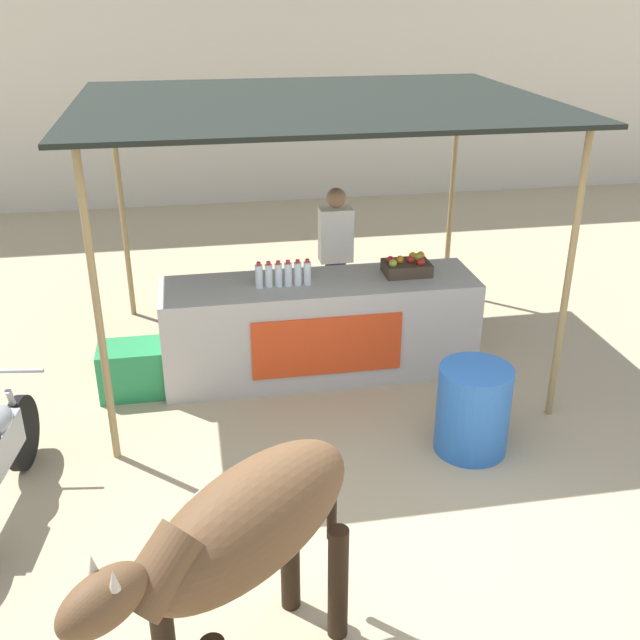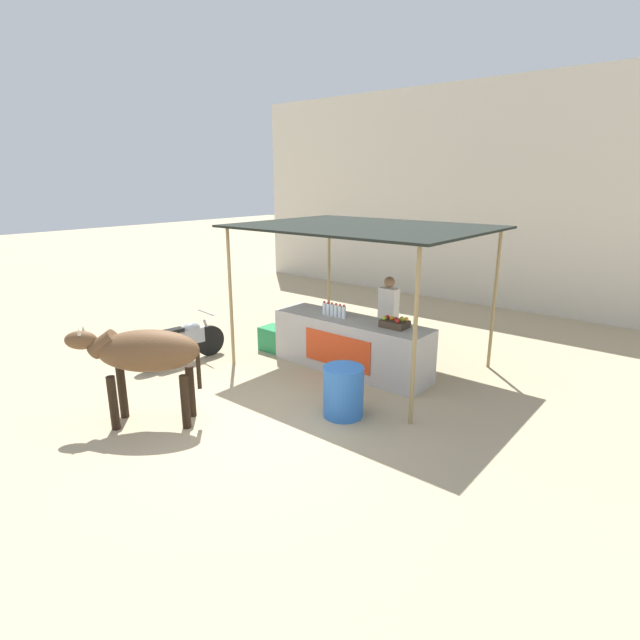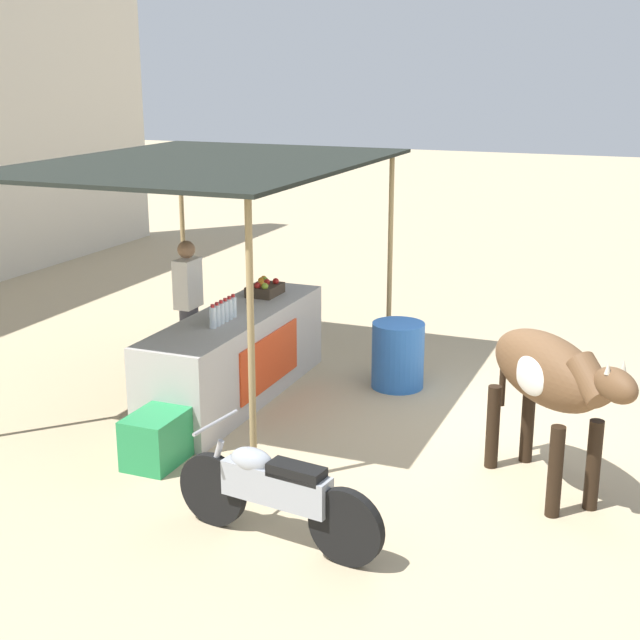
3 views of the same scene
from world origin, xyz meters
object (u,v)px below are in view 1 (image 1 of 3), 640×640
(stall_counter, at_px, (320,328))
(fruit_crate, at_px, (407,266))
(water_barrel, at_px, (473,409))
(cooler_box, at_px, (132,370))
(cow, at_px, (243,533))
(vendor_behind_counter, at_px, (336,263))

(stall_counter, xyz_separation_m, fruit_crate, (0.86, 0.05, 0.55))
(water_barrel, bearing_deg, cooler_box, 152.68)
(stall_counter, relative_size, fruit_crate, 6.82)
(cooler_box, xyz_separation_m, water_barrel, (2.79, -1.44, 0.14))
(fruit_crate, distance_m, cow, 3.99)
(stall_counter, xyz_separation_m, cow, (-1.01, -3.47, 0.55))
(vendor_behind_counter, distance_m, cooler_box, 2.35)
(vendor_behind_counter, bearing_deg, water_barrel, -73.22)
(water_barrel, height_order, cow, cow)
(water_barrel, xyz_separation_m, cow, (-2.00, -1.93, 0.66))
(vendor_behind_counter, xyz_separation_m, water_barrel, (0.69, -2.29, -0.47))
(stall_counter, distance_m, vendor_behind_counter, 0.89)
(vendor_behind_counter, height_order, cooler_box, vendor_behind_counter)
(stall_counter, distance_m, cooler_box, 1.82)
(stall_counter, height_order, fruit_crate, fruit_crate)
(water_barrel, bearing_deg, cow, -136.07)
(fruit_crate, relative_size, cow, 0.27)
(water_barrel, distance_m, cow, 2.85)
(stall_counter, distance_m, water_barrel, 1.83)
(cow, bearing_deg, water_barrel, 43.93)
(stall_counter, bearing_deg, water_barrel, -57.15)
(cooler_box, height_order, water_barrel, water_barrel)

